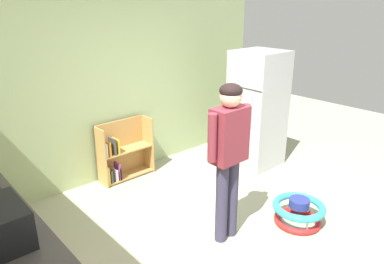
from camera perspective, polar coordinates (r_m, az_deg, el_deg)
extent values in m
plane|color=#ABAC8E|center=(4.19, 7.42, -16.38)|extent=(12.00, 12.00, 0.00)
cube|color=#A2B57E|center=(5.30, -11.32, 7.38)|extent=(5.20, 0.06, 2.70)
cube|color=#49423F|center=(2.92, -27.47, -15.72)|extent=(0.64, 2.39, 0.04)
sphere|color=silver|center=(3.79, -25.29, -12.50)|extent=(0.04, 0.04, 0.04)
cube|color=#B7BABF|center=(5.67, 10.17, 3.46)|extent=(0.70, 0.68, 1.78)
cylinder|color=silver|center=(5.27, 9.19, 3.26)|extent=(0.02, 0.02, 0.50)
cube|color=#333333|center=(5.31, 8.03, 6.82)|extent=(0.01, 0.67, 0.01)
cube|color=tan|center=(5.18, -13.98, -3.93)|extent=(0.02, 0.28, 0.85)
cube|color=tan|center=(5.55, -6.91, -1.83)|extent=(0.02, 0.28, 0.85)
cube|color=tan|center=(5.46, -11.05, -2.44)|extent=(0.80, 0.02, 0.85)
cube|color=tan|center=(5.52, -10.07, -6.63)|extent=(0.76, 0.24, 0.02)
cube|color=tan|center=(5.35, -10.33, -2.75)|extent=(0.76, 0.24, 0.02)
cube|color=gold|center=(5.28, -13.22, -6.48)|extent=(0.03, 0.17, 0.25)
cube|color=silver|center=(5.13, -13.55, -2.68)|extent=(0.03, 0.17, 0.20)
cube|color=#3C4240|center=(5.32, -12.75, -6.66)|extent=(0.03, 0.17, 0.19)
cube|color=orange|center=(5.15, -13.08, -2.52)|extent=(0.03, 0.17, 0.20)
cube|color=beige|center=(5.35, -12.01, -6.49)|extent=(0.03, 0.17, 0.17)
cube|color=#434041|center=(5.18, -12.32, -2.14)|extent=(0.03, 0.17, 0.24)
cube|color=#484234|center=(5.37, -11.47, -6.23)|extent=(0.02, 0.17, 0.19)
cube|color=gold|center=(5.21, -11.77, -2.11)|extent=(0.02, 0.17, 0.21)
cube|color=#8D3F8A|center=(5.36, -11.54, -5.93)|extent=(0.02, 0.17, 0.25)
cylinder|color=#39354F|center=(3.93, 4.65, -10.95)|extent=(0.13, 0.13, 0.92)
cylinder|color=#39354F|center=(4.03, 6.25, -10.14)|extent=(0.13, 0.13, 0.92)
cube|color=maroon|center=(3.66, 5.84, -0.45)|extent=(0.38, 0.22, 0.57)
cylinder|color=maroon|center=(3.48, 3.18, -0.93)|extent=(0.09, 0.09, 0.48)
cylinder|color=maroon|center=(3.82, 8.30, 0.79)|extent=(0.09, 0.09, 0.48)
sphere|color=beige|center=(3.54, 6.06, 5.52)|extent=(0.22, 0.22, 0.22)
ellipsoid|color=black|center=(3.53, 6.10, 6.45)|extent=(0.23, 0.23, 0.14)
torus|color=red|center=(4.57, 16.12, -13.12)|extent=(0.54, 0.54, 0.07)
torus|color=#33A6B6|center=(4.48, 16.35, -11.13)|extent=(0.60, 0.60, 0.08)
cylinder|color=navy|center=(4.45, 16.41, -10.58)|extent=(0.23, 0.23, 0.10)
cylinder|color=silver|center=(4.69, 17.72, -11.07)|extent=(0.02, 0.02, 0.18)
cylinder|color=silver|center=(4.53, 13.39, -11.82)|extent=(0.02, 0.02, 0.18)
cylinder|color=silver|center=(4.36, 17.59, -13.59)|extent=(0.02, 0.02, 0.18)
cube|color=#2D2D33|center=(2.85, -24.33, -12.25)|extent=(0.01, 0.31, 0.20)
cube|color=#515156|center=(3.03, -25.65, -10.43)|extent=(0.01, 0.10, 0.20)
cylinder|color=red|center=(3.20, -25.79, -10.68)|extent=(0.08, 0.08, 0.09)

